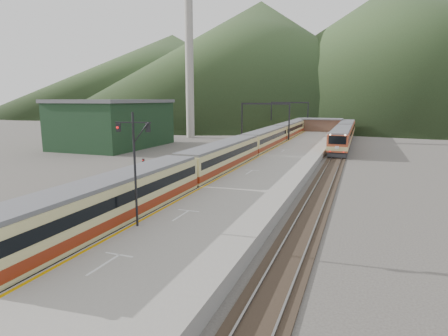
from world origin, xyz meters
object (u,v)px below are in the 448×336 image
at_px(signal_mast, 135,158).
at_px(second_train, 344,133).
at_px(main_train, 266,140).
at_px(worker, 68,209).

bearing_deg(signal_mast, second_train, 80.94).
bearing_deg(second_train, main_train, -124.17).
height_order(second_train, signal_mast, signal_mast).
xyz_separation_m(main_train, second_train, (11.50, 16.94, 0.05)).
relative_size(main_train, worker, 54.55).
distance_m(second_train, worker, 58.86).
bearing_deg(signal_mast, worker, 167.33).
bearing_deg(worker, second_train, -85.01).
height_order(second_train, worker, second_train).
bearing_deg(second_train, worker, -105.88).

